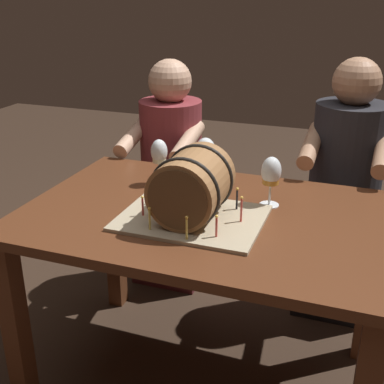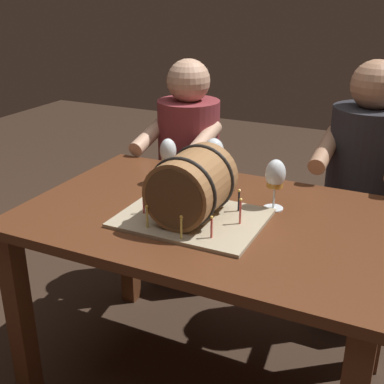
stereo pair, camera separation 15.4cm
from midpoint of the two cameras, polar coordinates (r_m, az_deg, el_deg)
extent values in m
plane|color=#332319|center=(2.16, 3.79, -20.55)|extent=(8.00, 8.00, 0.00)
cube|color=#562D19|center=(1.75, 4.39, -2.95)|extent=(1.27, 0.85, 0.03)
cube|color=#562D19|center=(1.95, -16.70, -13.70)|extent=(0.07, 0.07, 0.70)
cube|color=#562D19|center=(2.44, -5.41, -5.00)|extent=(0.07, 0.07, 0.70)
cube|color=#562D19|center=(2.15, 22.55, -10.78)|extent=(0.07, 0.07, 0.70)
cube|color=tan|center=(1.69, 2.62, -3.00)|extent=(0.47, 0.36, 0.01)
cylinder|color=olive|center=(1.64, 2.69, 0.71)|extent=(0.22, 0.26, 0.22)
cylinder|color=brown|center=(1.53, 0.71, -0.95)|extent=(0.20, 0.00, 0.20)
cylinder|color=brown|center=(1.76, 4.41, 2.16)|extent=(0.20, 0.00, 0.20)
torus|color=black|center=(1.58, 1.63, -0.18)|extent=(0.24, 0.01, 0.24)
torus|color=black|center=(1.70, 3.66, 1.53)|extent=(0.24, 0.01, 0.24)
cylinder|color=#D64C47|center=(1.63, 8.19, -2.37)|extent=(0.01, 0.01, 0.08)
sphere|color=#F9C64C|center=(1.61, 8.28, -0.91)|extent=(0.01, 0.01, 0.01)
cylinder|color=black|center=(1.72, 7.88, -1.14)|extent=(0.01, 0.01, 0.07)
sphere|color=#F9C64C|center=(1.71, 7.95, 0.11)|extent=(0.01, 0.01, 0.01)
cylinder|color=#EAD666|center=(1.80, 5.53, 0.05)|extent=(0.01, 0.01, 0.07)
sphere|color=#F9C64C|center=(1.78, 5.58, 1.29)|extent=(0.01, 0.01, 0.01)
cylinder|color=black|center=(1.82, 1.94, 0.35)|extent=(0.01, 0.01, 0.07)
sphere|color=#F9C64C|center=(1.81, 1.96, 1.52)|extent=(0.01, 0.01, 0.01)
cylinder|color=silver|center=(1.78, -1.01, -0.05)|extent=(0.01, 0.01, 0.07)
sphere|color=#F9C64C|center=(1.77, -1.02, 1.23)|extent=(0.01, 0.01, 0.01)
cylinder|color=#D64C47|center=(1.70, -2.92, -1.54)|extent=(0.01, 0.01, 0.06)
sphere|color=#F9C64C|center=(1.68, -2.94, -0.42)|extent=(0.01, 0.01, 0.01)
cylinder|color=#EAD666|center=(1.60, -2.36, -3.02)|extent=(0.01, 0.01, 0.07)
sphere|color=#F9C64C|center=(1.58, -2.38, -1.73)|extent=(0.01, 0.01, 0.01)
cylinder|color=#EAD666|center=(1.52, 1.67, -4.27)|extent=(0.01, 0.01, 0.07)
sphere|color=#F9C64C|center=(1.51, 1.69, -2.92)|extent=(0.01, 0.01, 0.01)
cylinder|color=#D64C47|center=(1.54, 5.11, -4.20)|extent=(0.01, 0.01, 0.06)
sphere|color=#F9C64C|center=(1.52, 5.15, -2.94)|extent=(0.01, 0.01, 0.01)
cylinder|color=white|center=(2.00, -0.46, 1.11)|extent=(0.07, 0.07, 0.00)
cylinder|color=white|center=(1.99, -0.47, 2.26)|extent=(0.01, 0.01, 0.08)
ellipsoid|color=white|center=(1.96, -0.48, 4.69)|extent=(0.06, 0.06, 0.10)
cylinder|color=beige|center=(1.97, -0.47, 3.97)|extent=(0.05, 0.05, 0.04)
cylinder|color=white|center=(1.98, 4.64, 0.77)|extent=(0.07, 0.07, 0.00)
cylinder|color=white|center=(1.97, 4.69, 2.01)|extent=(0.01, 0.01, 0.09)
ellipsoid|color=white|center=(1.93, 4.77, 4.61)|extent=(0.08, 0.08, 0.10)
cylinder|color=white|center=(1.81, 11.61, -1.84)|extent=(0.07, 0.07, 0.00)
cylinder|color=white|center=(1.79, 11.71, -0.68)|extent=(0.01, 0.01, 0.08)
ellipsoid|color=white|center=(1.76, 11.93, 1.99)|extent=(0.07, 0.07, 0.10)
cylinder|color=#C6842D|center=(1.77, 11.86, 1.10)|extent=(0.06, 0.06, 0.04)
cube|color=#4C1B1E|center=(2.70, 1.29, -5.09)|extent=(0.34, 0.32, 0.45)
cylinder|color=maroon|center=(2.51, 1.38, 4.64)|extent=(0.31, 0.31, 0.51)
sphere|color=tan|center=(2.43, 1.46, 12.45)|extent=(0.21, 0.21, 0.21)
cylinder|color=tan|center=(2.31, 3.14, 5.68)|extent=(0.07, 0.31, 0.14)
cylinder|color=tan|center=(2.42, -2.87, 6.48)|extent=(0.07, 0.31, 0.14)
cube|color=black|center=(2.51, 19.17, -8.64)|extent=(0.34, 0.32, 0.45)
cylinder|color=#232328|center=(2.31, 20.74, 2.18)|extent=(0.32, 0.32, 0.56)
sphere|color=#A87A5B|center=(2.22, 22.04, 11.16)|extent=(0.20, 0.20, 0.20)
cylinder|color=#A87A5B|center=(2.16, 16.95, 4.67)|extent=(0.08, 0.31, 0.14)
camera|label=1|loc=(0.08, -87.33, 1.10)|focal=47.10mm
camera|label=2|loc=(0.08, 92.67, -1.10)|focal=47.10mm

